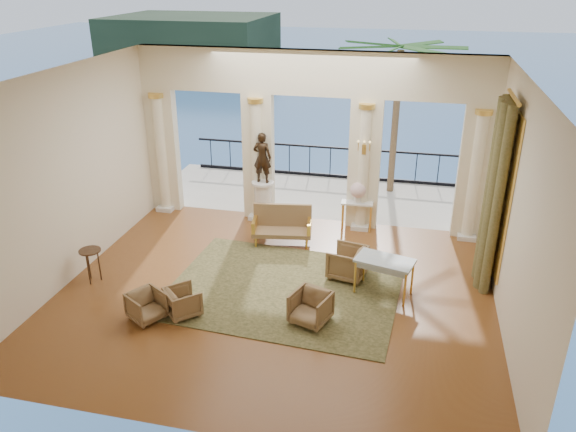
% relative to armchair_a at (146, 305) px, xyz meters
% --- Properties ---
extents(floor, '(9.00, 9.00, 0.00)m').
position_rel_armchair_a_xyz_m(floor, '(2.20, 1.45, -0.32)').
color(floor, '#4E220D').
rests_on(floor, ground).
extents(room_walls, '(9.00, 9.00, 9.00)m').
position_rel_armchair_a_xyz_m(room_walls, '(2.20, 0.33, 2.56)').
color(room_walls, white).
rests_on(room_walls, ground).
extents(arcade, '(9.00, 0.56, 4.50)m').
position_rel_armchair_a_xyz_m(arcade, '(2.20, 5.27, 2.26)').
color(arcade, '#FBEFC8').
rests_on(arcade, ground).
extents(terrace, '(10.00, 3.60, 0.10)m').
position_rel_armchair_a_xyz_m(terrace, '(2.20, 7.25, -0.37)').
color(terrace, '#BAAD9D').
rests_on(terrace, ground).
extents(balustrade, '(9.00, 0.06, 1.03)m').
position_rel_armchair_a_xyz_m(balustrade, '(2.20, 8.85, 0.09)').
color(balustrade, black).
rests_on(balustrade, terrace).
extents(palm_tree, '(2.00, 2.00, 4.50)m').
position_rel_armchair_a_xyz_m(palm_tree, '(4.20, 8.05, 3.77)').
color(palm_tree, '#4C3823').
rests_on(palm_tree, terrace).
extents(headland, '(22.00, 18.00, 6.00)m').
position_rel_armchair_a_xyz_m(headland, '(-27.80, 71.45, -3.32)').
color(headland, black).
rests_on(headland, sea).
extents(sea, '(160.00, 160.00, 0.00)m').
position_rel_armchair_a_xyz_m(sea, '(2.20, 61.45, -6.32)').
color(sea, '#2E588A').
rests_on(sea, ground).
extents(curtain, '(0.33, 1.40, 4.09)m').
position_rel_armchair_a_xyz_m(curtain, '(6.49, 2.95, 1.70)').
color(curtain, brown).
rests_on(curtain, ground).
extents(window_frame, '(0.04, 1.60, 3.40)m').
position_rel_armchair_a_xyz_m(window_frame, '(6.67, 2.95, 1.78)').
color(window_frame, '#E6B54B').
rests_on(window_frame, room_walls).
extents(wall_sconce, '(0.30, 0.11, 0.33)m').
position_rel_armchair_a_xyz_m(wall_sconce, '(3.60, 4.96, 1.91)').
color(wall_sconce, '#E6B54B').
rests_on(wall_sconce, arcade).
extents(rug, '(5.00, 4.01, 0.02)m').
position_rel_armchair_a_xyz_m(rug, '(2.35, 1.66, -0.31)').
color(rug, '#2C3217').
rests_on(rug, ground).
extents(armchair_a, '(0.82, 0.83, 0.64)m').
position_rel_armchair_a_xyz_m(armchair_a, '(0.00, 0.00, 0.00)').
color(armchair_a, '#4E3E21').
rests_on(armchair_a, ground).
extents(armchair_b, '(0.85, 0.82, 0.70)m').
position_rel_armchair_a_xyz_m(armchair_b, '(3.13, 0.61, 0.03)').
color(armchair_b, '#4E3E21').
rests_on(armchair_b, ground).
extents(armchair_c, '(0.85, 0.89, 0.78)m').
position_rel_armchair_a_xyz_m(armchair_c, '(3.59, 2.50, 0.07)').
color(armchair_c, '#4E3E21').
rests_on(armchair_c, ground).
extents(armchair_d, '(0.84, 0.85, 0.64)m').
position_rel_armchair_a_xyz_m(armchair_d, '(0.63, 0.30, -0.00)').
color(armchair_d, '#4E3E21').
rests_on(armchair_d, ground).
extents(settee, '(1.52, 0.83, 0.96)m').
position_rel_armchair_a_xyz_m(settee, '(1.79, 3.85, 0.16)').
color(settee, '#4E3E21').
rests_on(settee, ground).
extents(game_table, '(1.30, 0.92, 0.81)m').
position_rel_armchair_a_xyz_m(game_table, '(4.42, 1.98, 0.40)').
color(game_table, '#A5BACC').
rests_on(game_table, ground).
extents(pedestal, '(0.62, 0.62, 1.15)m').
position_rel_armchair_a_xyz_m(pedestal, '(1.00, 4.95, 0.23)').
color(pedestal, silver).
rests_on(pedestal, ground).
extents(statue, '(0.51, 0.35, 1.33)m').
position_rel_armchair_a_xyz_m(statue, '(1.00, 4.95, 1.49)').
color(statue, black).
rests_on(statue, pedestal).
extents(console_table, '(0.83, 0.35, 0.77)m').
position_rel_armchair_a_xyz_m(console_table, '(3.51, 5.00, 0.32)').
color(console_table, silver).
rests_on(console_table, ground).
extents(urn, '(0.40, 0.40, 0.53)m').
position_rel_armchair_a_xyz_m(urn, '(3.51, 5.00, 0.76)').
color(urn, white).
rests_on(urn, console_table).
extents(side_table, '(0.47, 0.47, 0.76)m').
position_rel_armchair_a_xyz_m(side_table, '(-1.80, 1.08, 0.33)').
color(side_table, black).
rests_on(side_table, ground).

